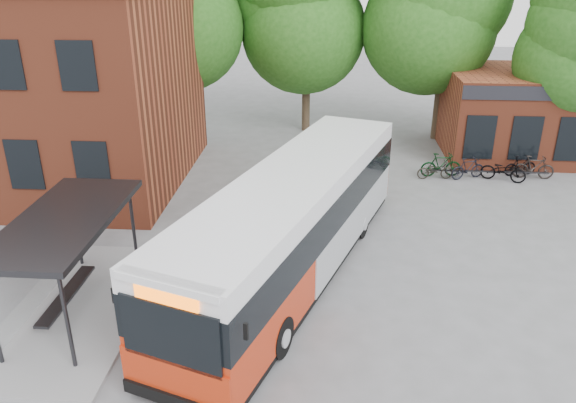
# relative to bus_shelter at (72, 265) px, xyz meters

# --- Properties ---
(ground) EXTENTS (100.00, 100.00, 0.00)m
(ground) POSITION_rel_bus_shelter_xyz_m (4.50, 1.00, -1.45)
(ground) COLOR #5F5F61
(bus_shelter) EXTENTS (3.60, 7.00, 2.90)m
(bus_shelter) POSITION_rel_bus_shelter_xyz_m (0.00, 0.00, 0.00)
(bus_shelter) COLOR #28282C
(bus_shelter) RESTS_ON ground
(bike_rail) EXTENTS (5.20, 0.10, 0.38)m
(bike_rail) POSITION_rel_bus_shelter_xyz_m (13.78, 11.00, -1.26)
(bike_rail) COLOR #28282C
(bike_rail) RESTS_ON ground
(tree_0) EXTENTS (7.92, 7.92, 11.00)m
(tree_0) POSITION_rel_bus_shelter_xyz_m (-1.50, 17.00, 4.05)
(tree_0) COLOR #205316
(tree_0) RESTS_ON ground
(tree_1) EXTENTS (7.92, 7.92, 10.40)m
(tree_1) POSITION_rel_bus_shelter_xyz_m (5.50, 18.00, 3.75)
(tree_1) COLOR #205316
(tree_1) RESTS_ON ground
(tree_2) EXTENTS (7.92, 7.92, 11.00)m
(tree_2) POSITION_rel_bus_shelter_xyz_m (12.50, 17.00, 4.05)
(tree_2) COLOR #205316
(tree_2) RESTS_ON ground
(city_bus) EXTENTS (6.86, 13.15, 3.29)m
(city_bus) POSITION_rel_bus_shelter_xyz_m (5.78, 2.44, 0.20)
(city_bus) COLOR #B2280D
(city_bus) RESTS_ON ground
(bicycle_0) EXTENTS (1.63, 0.73, 0.83)m
(bicycle_0) POSITION_rel_bus_shelter_xyz_m (11.48, 10.86, -1.04)
(bicycle_0) COLOR black
(bicycle_0) RESTS_ON ground
(bicycle_1) EXTENTS (1.86, 0.73, 1.09)m
(bicycle_1) POSITION_rel_bus_shelter_xyz_m (11.77, 11.18, -0.91)
(bicycle_1) COLOR black
(bicycle_1) RESTS_ON ground
(bicycle_3) EXTENTS (1.68, 1.05, 0.98)m
(bicycle_3) POSITION_rel_bus_shelter_xyz_m (12.90, 10.97, -0.96)
(bicycle_3) COLOR black
(bicycle_3) RESTS_ON ground
(bicycle_4) EXTENTS (2.00, 1.26, 0.99)m
(bicycle_4) POSITION_rel_bus_shelter_xyz_m (14.38, 10.81, -0.95)
(bicycle_4) COLOR black
(bicycle_4) RESTS_ON ground
(bicycle_5) EXTENTS (1.58, 0.83, 0.91)m
(bicycle_5) POSITION_rel_bus_shelter_xyz_m (15.34, 11.58, -0.99)
(bicycle_5) COLOR black
(bicycle_5) RESTS_ON ground
(bicycle_7) EXTENTS (1.78, 0.62, 1.05)m
(bicycle_7) POSITION_rel_bus_shelter_xyz_m (15.78, 11.20, -0.92)
(bicycle_7) COLOR black
(bicycle_7) RESTS_ON ground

